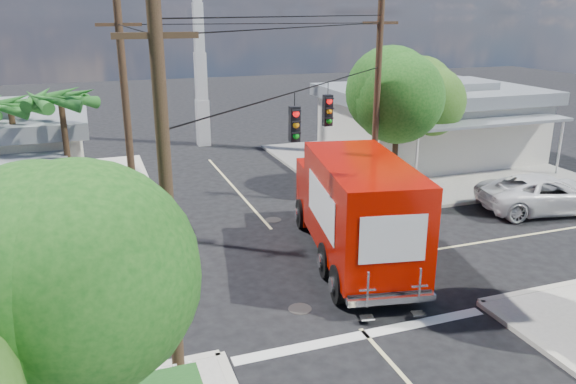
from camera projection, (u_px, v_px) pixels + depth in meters
name	position (u px, v px, depth m)	size (l,w,h in m)	color
ground	(308.00, 270.00, 19.21)	(120.00, 120.00, 0.00)	black
sidewalk_ne	(413.00, 164.00, 32.43)	(14.12, 14.12, 0.14)	#A29C92
road_markings	(325.00, 289.00, 17.89)	(32.00, 32.00, 0.01)	beige
building_ne	(430.00, 120.00, 33.24)	(11.80, 10.20, 4.50)	silver
radio_tower	(200.00, 58.00, 35.58)	(0.80, 0.80, 17.00)	silver
tree_sw_front	(76.00, 282.00, 8.88)	(3.88, 3.78, 6.03)	#422D1C
tree_ne_front	(399.00, 94.00, 26.13)	(4.21, 4.14, 6.66)	#422D1C
tree_ne_back	(421.00, 98.00, 29.11)	(3.77, 3.66, 5.82)	#422D1C
palm_nw_front	(61.00, 102.00, 21.99)	(3.01, 3.08, 5.59)	#422D1C
palm_nw_back	(10.00, 109.00, 22.80)	(3.01, 3.08, 5.19)	#422D1C
utility_poles	(247.00, 130.00, 18.71)	(12.00, 10.68, 9.00)	#473321
vending_boxes	(387.00, 183.00, 26.64)	(1.90, 0.50, 1.10)	red
delivery_truck	(355.00, 208.00, 19.48)	(4.21, 9.10, 3.80)	black
parked_car	(546.00, 194.00, 24.65)	(2.70, 5.86, 1.63)	silver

